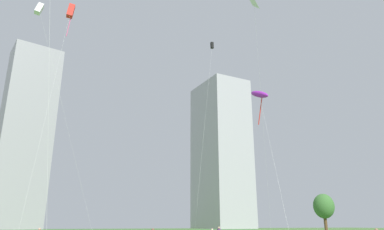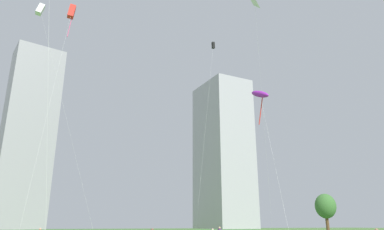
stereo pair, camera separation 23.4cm
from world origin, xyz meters
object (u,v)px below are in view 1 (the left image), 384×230
at_px(kite_flying_2, 71,12).
at_px(kite_flying_7, 255,7).
at_px(kite_flying_3, 39,9).
at_px(distant_highrise_1, 25,134).
at_px(kite_flying_6, 259,95).
at_px(kite_flying_4, 212,47).
at_px(distant_highrise_0, 221,153).
at_px(park_tree_0, 324,206).

bearing_deg(kite_flying_2, kite_flying_7, -15.37).
relative_size(kite_flying_3, distant_highrise_1, 0.40).
bearing_deg(kite_flying_6, kite_flying_4, 79.20).
bearing_deg(kite_flying_3, kite_flying_7, -13.74).
xyz_separation_m(kite_flying_6, kite_flying_7, (3.57, 5.67, 15.73)).
relative_size(distant_highrise_0, distant_highrise_1, 0.90).
bearing_deg(kite_flying_3, kite_flying_4, 19.68).
relative_size(kite_flying_6, park_tree_0, 2.51).
bearing_deg(kite_flying_4, kite_flying_2, -157.20).
xyz_separation_m(kite_flying_3, kite_flying_4, (29.12, 10.42, 5.23)).
bearing_deg(distant_highrise_1, kite_flying_6, -89.80).
height_order(kite_flying_3, kite_flying_4, kite_flying_4).
distance_m(kite_flying_6, park_tree_0, 28.30).
relative_size(kite_flying_6, distant_highrise_0, 0.25).
relative_size(kite_flying_3, kite_flying_7, 0.92).
bearing_deg(kite_flying_2, distant_highrise_1, 98.19).
xyz_separation_m(kite_flying_2, park_tree_0, (41.41, 3.69, -24.65)).
distance_m(kite_flying_3, distant_highrise_0, 124.22).
relative_size(kite_flying_6, kite_flying_7, 0.52).
relative_size(kite_flying_2, kite_flying_3, 1.02).
height_order(kite_flying_2, kite_flying_7, kite_flying_7).
relative_size(kite_flying_4, kite_flying_6, 2.08).
distance_m(kite_flying_3, distant_highrise_1, 109.85).
bearing_deg(kite_flying_2, kite_flying_3, 177.04).
height_order(kite_flying_2, kite_flying_3, kite_flying_2).
bearing_deg(park_tree_0, kite_flying_3, -175.59).
distance_m(kite_flying_7, distant_highrise_0, 116.56).
height_order(kite_flying_4, distant_highrise_1, distant_highrise_1).
xyz_separation_m(kite_flying_4, distant_highrise_0, (42.89, 90.70, -0.91)).
xyz_separation_m(kite_flying_2, kite_flying_6, (20.87, -12.39, -13.67)).
distance_m(kite_flying_3, kite_flying_7, 29.24).
bearing_deg(distant_highrise_0, kite_flying_2, -131.76).
distance_m(kite_flying_3, kite_flying_6, 30.76).
xyz_separation_m(kite_flying_4, distant_highrise_1, (-40.97, 98.49, 2.89)).
xyz_separation_m(kite_flying_4, kite_flying_6, (-4.39, -23.00, -18.49)).
bearing_deg(distant_highrise_1, kite_flying_4, -83.98).
xyz_separation_m(kite_flying_3, distant_highrise_1, (-11.85, 108.91, 8.11)).
relative_size(kite_flying_2, kite_flying_4, 0.87).
distance_m(kite_flying_4, park_tree_0, 34.31).
height_order(kite_flying_2, kite_flying_4, kite_flying_4).
bearing_deg(distant_highrise_1, kite_flying_2, -98.37).
distance_m(kite_flying_2, kite_flying_7, 25.43).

